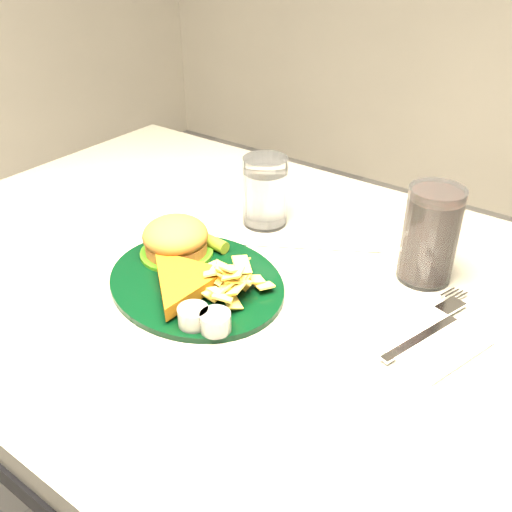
{
  "coord_description": "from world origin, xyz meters",
  "views": [
    {
      "loc": [
        0.43,
        -0.56,
        1.22
      ],
      "look_at": [
        0.03,
        -0.02,
        0.8
      ],
      "focal_mm": 40.0,
      "sensor_mm": 36.0,
      "label": 1
    }
  ],
  "objects_px": {
    "cola_glass": "(430,235)",
    "dinner_plate": "(195,266)",
    "fork_napkin": "(423,334)",
    "water_glass": "(265,191)",
    "table": "(249,445)"
  },
  "relations": [
    {
      "from": "cola_glass",
      "to": "fork_napkin",
      "type": "distance_m",
      "value": 0.16
    },
    {
      "from": "table",
      "to": "water_glass",
      "type": "distance_m",
      "value": 0.46
    },
    {
      "from": "dinner_plate",
      "to": "fork_napkin",
      "type": "bearing_deg",
      "value": 29.79
    },
    {
      "from": "table",
      "to": "fork_napkin",
      "type": "xyz_separation_m",
      "value": [
        0.27,
        0.01,
        0.38
      ]
    },
    {
      "from": "dinner_plate",
      "to": "cola_glass",
      "type": "distance_m",
      "value": 0.33
    },
    {
      "from": "cola_glass",
      "to": "dinner_plate",
      "type": "bearing_deg",
      "value": -140.33
    },
    {
      "from": "water_glass",
      "to": "cola_glass",
      "type": "height_order",
      "value": "cola_glass"
    },
    {
      "from": "water_glass",
      "to": "dinner_plate",
      "type": "bearing_deg",
      "value": -81.95
    },
    {
      "from": "dinner_plate",
      "to": "cola_glass",
      "type": "height_order",
      "value": "cola_glass"
    },
    {
      "from": "cola_glass",
      "to": "fork_napkin",
      "type": "relative_size",
      "value": 0.81
    },
    {
      "from": "dinner_plate",
      "to": "cola_glass",
      "type": "relative_size",
      "value": 1.96
    },
    {
      "from": "table",
      "to": "dinner_plate",
      "type": "distance_m",
      "value": 0.41
    },
    {
      "from": "table",
      "to": "water_glass",
      "type": "xyz_separation_m",
      "value": [
        -0.07,
        0.15,
        0.43
      ]
    },
    {
      "from": "water_glass",
      "to": "table",
      "type": "bearing_deg",
      "value": -63.58
    },
    {
      "from": "dinner_plate",
      "to": "cola_glass",
      "type": "xyz_separation_m",
      "value": [
        0.26,
        0.21,
        0.04
      ]
    }
  ]
}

